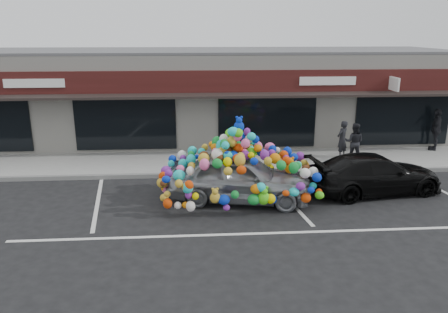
{
  "coord_description": "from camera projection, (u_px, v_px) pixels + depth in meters",
  "views": [
    {
      "loc": [
        -0.12,
        -12.78,
        5.23
      ],
      "look_at": [
        0.87,
        1.4,
        1.08
      ],
      "focal_mm": 35.0,
      "sensor_mm": 36.0,
      "label": 1
    }
  ],
  "objects": [
    {
      "name": "pedestrian_b",
      "position": [
        354.0,
        142.0,
        17.37
      ],
      "size": [
        0.92,
        0.84,
        1.53
      ],
      "primitive_type": "imported",
      "rotation": [
        0.0,
        0.0,
        2.71
      ],
      "color": "black",
      "rests_on": "sidewalk"
    },
    {
      "name": "parking_stripe_right",
      "position": [
        447.0,
        193.0,
        14.45
      ],
      "size": [
        0.73,
        4.37,
        0.01
      ],
      "primitive_type": "cube",
      "rotation": [
        0.0,
        0.0,
        0.14
      ],
      "color": "silver",
      "rests_on": "ground"
    },
    {
      "name": "pedestrian_c",
      "position": [
        436.0,
        129.0,
        18.89
      ],
      "size": [
        1.15,
        0.91,
        1.82
      ],
      "primitive_type": "imported",
      "rotation": [
        0.0,
        0.0,
        4.2
      ],
      "color": "black",
      "rests_on": "sidewalk"
    },
    {
      "name": "shop_building",
      "position": [
        196.0,
        95.0,
        21.19
      ],
      "size": [
        24.0,
        7.2,
        4.31
      ],
      "color": "white",
      "rests_on": "ground"
    },
    {
      "name": "lane_line",
      "position": [
        276.0,
        233.0,
        11.64
      ],
      "size": [
        14.0,
        0.12,
        0.01
      ],
      "primitive_type": "cube",
      "color": "silver",
      "rests_on": "ground"
    },
    {
      "name": "parking_stripe_left",
      "position": [
        98.0,
        202.0,
        13.69
      ],
      "size": [
        0.73,
        4.37,
        0.01
      ],
      "primitive_type": "cube",
      "rotation": [
        0.0,
        0.0,
        0.14
      ],
      "color": "silver",
      "rests_on": "ground"
    },
    {
      "name": "toy_car",
      "position": [
        240.0,
        172.0,
        13.65
      ],
      "size": [
        3.23,
        5.08,
        2.78
      ],
      "rotation": [
        0.0,
        0.0,
        1.37
      ],
      "color": "#ACB0B7",
      "rests_on": "ground"
    },
    {
      "name": "sidewalk",
      "position": [
        198.0,
        163.0,
        17.52
      ],
      "size": [
        26.0,
        3.0,
        0.15
      ],
      "primitive_type": "cube",
      "color": "gray",
      "rests_on": "ground"
    },
    {
      "name": "pedestrian_a",
      "position": [
        342.0,
        139.0,
        17.79
      ],
      "size": [
        0.66,
        0.64,
        1.53
      ],
      "primitive_type": "imported",
      "rotation": [
        0.0,
        0.0,
        3.83
      ],
      "color": "#24262A",
      "rests_on": "sidewalk"
    },
    {
      "name": "parking_stripe_mid",
      "position": [
        286.0,
        198.0,
        14.09
      ],
      "size": [
        0.73,
        4.37,
        0.01
      ],
      "primitive_type": "cube",
      "rotation": [
        0.0,
        0.0,
        0.14
      ],
      "color": "silver",
      "rests_on": "ground"
    },
    {
      "name": "kerb",
      "position": [
        199.0,
        175.0,
        16.09
      ],
      "size": [
        26.0,
        0.18,
        0.16
      ],
      "primitive_type": "cube",
      "color": "slate",
      "rests_on": "ground"
    },
    {
      "name": "black_sedan",
      "position": [
        375.0,
        174.0,
        14.39
      ],
      "size": [
        2.45,
        4.68,
        1.29
      ],
      "primitive_type": "imported",
      "rotation": [
        0.0,
        0.0,
        1.72
      ],
      "color": "black",
      "rests_on": "ground"
    },
    {
      "name": "ground",
      "position": [
        200.0,
        202.0,
        13.71
      ],
      "size": [
        90.0,
        90.0,
        0.0
      ],
      "primitive_type": "plane",
      "color": "black",
      "rests_on": "ground"
    }
  ]
}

